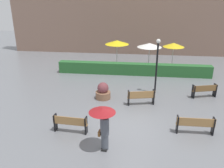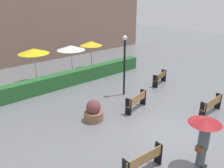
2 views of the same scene
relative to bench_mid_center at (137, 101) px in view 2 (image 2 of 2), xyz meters
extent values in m
plane|color=slate|center=(-0.56, -2.75, -0.54)|extent=(60.00, 60.00, 0.00)
cube|color=#9E7242|center=(-0.01, 0.06, -0.08)|extent=(1.68, 0.59, 0.04)
cube|color=#9E7242|center=(0.02, -0.08, 0.16)|extent=(1.64, 0.39, 0.44)
cube|color=black|center=(-0.76, -0.12, -0.08)|extent=(0.13, 0.35, 0.91)
cube|color=black|center=(0.75, 0.20, -0.08)|extent=(0.13, 0.35, 0.91)
cube|color=#9E7242|center=(2.61, -2.86, -0.10)|extent=(1.81, 0.24, 0.04)
cube|color=#9E7242|center=(2.61, -2.99, 0.13)|extent=(1.81, 0.06, 0.42)
cube|color=black|center=(1.76, -2.89, -0.10)|extent=(0.06, 0.32, 0.88)
cube|color=black|center=(3.45, -2.87, -0.10)|extent=(0.06, 0.32, 0.88)
cube|color=#9E7242|center=(-3.42, -3.45, -0.09)|extent=(1.71, 0.35, 0.04)
cube|color=#9E7242|center=(-3.43, -3.58, 0.14)|extent=(1.70, 0.16, 0.41)
cube|color=black|center=(-2.63, -3.53, -0.10)|extent=(0.08, 0.33, 0.88)
cube|color=brown|center=(4.09, 1.63, -0.08)|extent=(1.64, 0.68, 0.04)
cube|color=brown|center=(4.13, 1.49, 0.13)|extent=(1.58, 0.47, 0.39)
cube|color=black|center=(3.37, 1.41, -0.10)|extent=(0.15, 0.36, 0.87)
cube|color=black|center=(4.82, 1.81, -0.10)|extent=(0.15, 0.36, 0.87)
cylinder|color=#4C515B|center=(-1.56, -4.63, -0.17)|extent=(0.32, 0.32, 0.74)
cube|color=black|center=(-1.56, -4.69, -0.50)|extent=(0.30, 0.35, 0.08)
cylinder|color=#4C515B|center=(-1.56, -4.63, 0.61)|extent=(0.38, 0.38, 0.81)
sphere|color=tan|center=(-1.56, -4.63, 1.12)|extent=(0.21, 0.21, 0.21)
cube|color=brown|center=(-1.78, -4.63, 0.26)|extent=(0.13, 0.29, 0.22)
cylinder|color=black|center=(-1.65, -4.62, 0.89)|extent=(0.02, 0.02, 0.90)
cone|color=maroon|center=(-1.65, -4.62, 1.34)|extent=(1.13, 1.13, 0.16)
cylinder|color=brown|center=(-2.45, 0.63, -0.31)|extent=(0.96, 0.96, 0.46)
sphere|color=brown|center=(-2.45, 0.63, 0.19)|extent=(0.72, 0.72, 0.72)
cylinder|color=black|center=(0.94, 1.96, 1.18)|extent=(0.12, 0.12, 3.44)
sphere|color=white|center=(0.94, 1.96, 3.02)|extent=(0.28, 0.28, 0.28)
cylinder|color=silver|center=(-2.24, 7.56, 0.62)|extent=(0.06, 0.06, 2.31)
cone|color=yellow|center=(-2.24, 7.56, 1.77)|extent=(2.10, 2.10, 0.35)
cylinder|color=silver|center=(0.63, 7.41, 0.54)|extent=(0.06, 0.06, 2.16)
cone|color=white|center=(0.63, 7.41, 1.62)|extent=(2.14, 2.14, 0.35)
cylinder|color=silver|center=(2.72, 7.68, 0.55)|extent=(0.06, 0.06, 2.18)
cone|color=yellow|center=(2.72, 7.68, 1.64)|extent=(1.84, 1.84, 0.35)
cube|color=#28602D|center=(-0.66, 5.65, -0.06)|extent=(12.61, 0.70, 0.96)
cube|color=#846656|center=(-0.56, 13.25, 3.82)|extent=(28.00, 1.20, 8.71)
camera|label=1|loc=(-0.23, -13.21, 5.91)|focal=37.88mm
camera|label=2|loc=(-8.64, -7.75, 5.35)|focal=37.59mm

